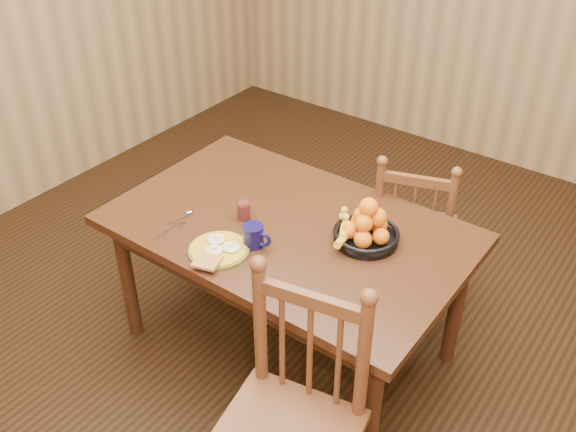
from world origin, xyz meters
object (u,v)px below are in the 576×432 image
Objects in this scene: fruit_bowl at (365,228)px; chair_far at (412,233)px; chair_near at (290,425)px; coffee_mug at (254,236)px; breakfast_plate at (218,250)px; dining_table at (288,240)px.

chair_far is at bearing 92.24° from fruit_bowl.
chair_near is 8.00× the size of coffee_mug.
chair_near is 3.55× the size of breakfast_plate.
dining_table is 0.38m from fruit_bowl.
dining_table is at bearing 69.96° from breakfast_plate.
chair_near is 0.90m from fruit_bowl.
breakfast_plate is (-0.12, -0.33, 0.10)m from dining_table.
chair_far is at bearing 64.70° from dining_table.
fruit_bowl is at bearing 16.99° from dining_table.
fruit_bowl is (0.02, -0.57, 0.36)m from chair_far.
fruit_bowl is (0.46, 0.44, 0.05)m from breakfast_plate.
breakfast_plate is at bearing -136.41° from fruit_bowl.
chair_near reaches higher than chair_far.
fruit_bowl reaches higher than dining_table.
chair_near is 0.82m from coffee_mug.
dining_table is 12.03× the size of coffee_mug.
breakfast_plate is at bearing 138.61° from chair_near.
fruit_bowl reaches higher than breakfast_plate.
dining_table is 0.77m from chair_far.
breakfast_plate reaches higher than dining_table.
chair_far is 0.87× the size of chair_near.
chair_near reaches higher than coffee_mug.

